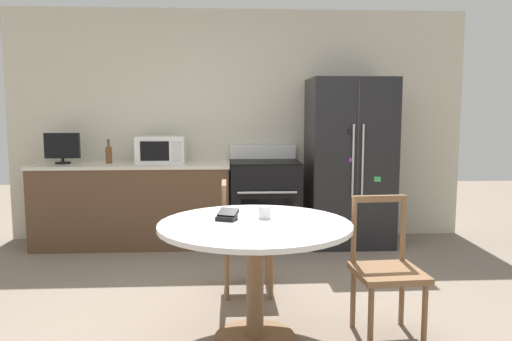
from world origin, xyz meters
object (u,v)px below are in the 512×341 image
object	(u,v)px
dining_chair_right	(386,271)
wallet	(227,216)
oven_range	(265,202)
candle_glass	(265,213)
refrigerator	(349,162)
dining_chair_far	(244,240)
countertop_tv	(62,147)
counter_bottle	(109,154)
microwave	(161,150)

from	to	relation	value
dining_chair_right	wallet	bearing A→B (deg)	-7.95
oven_range	candle_glass	size ratio (longest dim) A/B	12.44
refrigerator	dining_chair_far	distance (m)	1.94
oven_range	candle_glass	bearing A→B (deg)	-94.29
refrigerator	countertop_tv	bearing A→B (deg)	178.52
refrigerator	counter_bottle	xyz separation A→B (m)	(-2.61, 0.09, 0.09)
counter_bottle	dining_chair_right	world-z (taller)	counter_bottle
dining_chair_far	candle_glass	xyz separation A→B (m)	(0.11, -0.73, 0.37)
countertop_tv	counter_bottle	xyz separation A→B (m)	(0.49, 0.01, -0.08)
dining_chair_far	candle_glass	size ratio (longest dim) A/B	10.39
dining_chair_right	dining_chair_far	size ratio (longest dim) A/B	1.00
wallet	counter_bottle	bearing A→B (deg)	119.02
refrigerator	dining_chair_right	world-z (taller)	refrigerator
microwave	counter_bottle	distance (m)	0.57
dining_chair_far	candle_glass	bearing A→B (deg)	8.41
candle_glass	refrigerator	bearing A→B (deg)	63.41
dining_chair_far	candle_glass	world-z (taller)	dining_chair_far
oven_range	dining_chair_far	distance (m)	1.51
countertop_tv	dining_chair_far	size ratio (longest dim) A/B	0.41
counter_bottle	wallet	world-z (taller)	counter_bottle
wallet	microwave	bearing A→B (deg)	107.30
dining_chair_right	wallet	world-z (taller)	dining_chair_right
oven_range	counter_bottle	bearing A→B (deg)	178.01
dining_chair_far	wallet	bearing A→B (deg)	-10.15
oven_range	countertop_tv	size ratio (longest dim) A/B	2.93
counter_bottle	countertop_tv	bearing A→B (deg)	-178.38
counter_bottle	dining_chair_right	xyz separation A→B (m)	(2.31, -2.38, -0.56)
countertop_tv	wallet	size ratio (longest dim) A/B	2.28
candle_glass	wallet	bearing A→B (deg)	-172.02
dining_chair_right	candle_glass	world-z (taller)	dining_chair_right
countertop_tv	dining_chair_far	distance (m)	2.52
oven_range	dining_chair_right	bearing A→B (deg)	-75.14
countertop_tv	dining_chair_right	world-z (taller)	countertop_tv
oven_range	dining_chair_right	world-z (taller)	oven_range
candle_glass	countertop_tv	bearing A→B (deg)	131.65
dining_chair_far	candle_glass	distance (m)	0.82
dining_chair_right	wallet	distance (m)	1.09
microwave	dining_chair_far	size ratio (longest dim) A/B	0.57
oven_range	wallet	distance (m)	2.31
microwave	wallet	world-z (taller)	microwave
oven_range	microwave	distance (m)	1.26
countertop_tv	candle_glass	distance (m)	3.03
dining_chair_right	candle_glass	xyz separation A→B (m)	(-0.78, 0.11, 0.37)
dining_chair_right	microwave	bearing A→B (deg)	-57.29
refrigerator	oven_range	distance (m)	1.02
counter_bottle	wallet	bearing A→B (deg)	-60.98
dining_chair_right	dining_chair_far	xyz separation A→B (m)	(-0.89, 0.84, 0.00)
oven_range	dining_chair_far	bearing A→B (deg)	-100.52
refrigerator	oven_range	size ratio (longest dim) A/B	1.68
counter_bottle	candle_glass	world-z (taller)	counter_bottle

